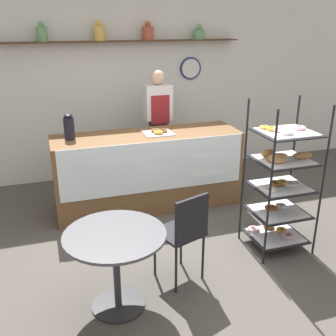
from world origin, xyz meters
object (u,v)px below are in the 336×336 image
(person_worker, at_px, (158,125))
(coffee_carafe, at_px, (69,127))
(cafe_table, at_px, (116,251))
(pastry_rack, at_px, (280,182))
(cafe_chair, at_px, (185,229))
(donut_tray_counter, at_px, (158,132))

(person_worker, relative_size, coffee_carafe, 5.47)
(person_worker, distance_m, cafe_table, 2.69)
(cafe_table, distance_m, coffee_carafe, 1.98)
(pastry_rack, xyz_separation_m, cafe_table, (-1.81, -0.43, -0.21))
(cafe_chair, relative_size, donut_tray_counter, 2.48)
(coffee_carafe, xyz_separation_m, donut_tray_counter, (1.08, -0.08, -0.13))
(cafe_table, bearing_deg, pastry_rack, 13.41)
(cafe_chair, bearing_deg, cafe_table, -7.13)
(person_worker, bearing_deg, cafe_chair, -100.66)
(pastry_rack, xyz_separation_m, donut_tray_counter, (-0.90, 1.38, 0.25))
(pastry_rack, xyz_separation_m, coffee_carafe, (-1.98, 1.45, 0.38))
(pastry_rack, xyz_separation_m, cafe_chair, (-1.15, -0.28, -0.19))
(pastry_rack, height_order, person_worker, person_worker)
(person_worker, xyz_separation_m, donut_tray_counter, (-0.18, -0.63, 0.07))
(cafe_chair, distance_m, coffee_carafe, 2.01)
(cafe_chair, bearing_deg, person_worker, -120.43)
(pastry_rack, xyz_separation_m, person_worker, (-0.72, 2.00, 0.18))
(pastry_rack, relative_size, cafe_chair, 1.76)
(cafe_table, relative_size, donut_tray_counter, 2.31)
(donut_tray_counter, bearing_deg, coffee_carafe, 176.00)
(cafe_chair, height_order, donut_tray_counter, donut_tray_counter)
(cafe_table, bearing_deg, cafe_chair, 12.63)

